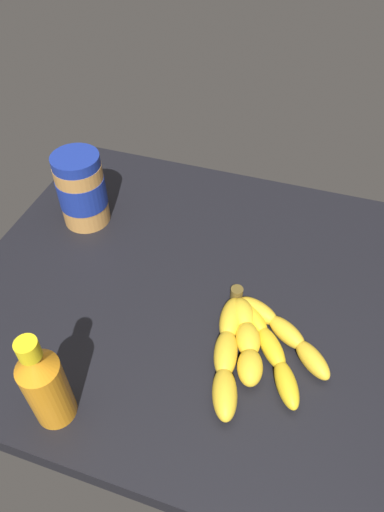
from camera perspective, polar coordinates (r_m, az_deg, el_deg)
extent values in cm
cube|color=black|center=(77.07, 2.39, -5.13)|extent=(80.82, 65.42, 3.70)
ellipsoid|color=yellow|center=(70.16, 4.94, -7.82)|extent=(3.96, 8.04, 3.39)
ellipsoid|color=yellow|center=(66.67, 4.25, -12.09)|extent=(4.79, 8.31, 3.39)
ellipsoid|color=yellow|center=(63.60, 4.13, -16.87)|extent=(5.57, 8.47, 3.39)
ellipsoid|color=yellow|center=(70.68, 6.34, -7.26)|extent=(5.88, 6.78, 3.61)
ellipsoid|color=yellow|center=(68.13, 7.04, -10.35)|extent=(5.40, 6.66, 3.61)
ellipsoid|color=yellow|center=(65.72, 7.29, -13.70)|extent=(4.83, 6.43, 3.61)
ellipsoid|color=yellow|center=(71.04, 7.52, -7.59)|extent=(7.36, 7.23, 2.81)
ellipsoid|color=yellow|center=(68.32, 9.93, -11.27)|extent=(6.71, 7.71, 2.81)
ellipsoid|color=yellow|center=(65.70, 11.79, -15.50)|extent=(5.88, 7.97, 2.81)
ellipsoid|color=yellow|center=(71.84, 8.33, -6.81)|extent=(7.55, 5.38, 2.89)
ellipsoid|color=yellow|center=(70.19, 11.80, -9.37)|extent=(7.41, 6.27, 2.89)
ellipsoid|color=yellow|center=(68.43, 14.90, -12.49)|extent=(7.01, 6.94, 2.89)
cylinder|color=brown|center=(72.89, 5.62, -4.90)|extent=(2.00, 2.00, 3.00)
cylinder|color=#BF8442|center=(86.43, -13.60, 7.63)|extent=(8.65, 8.65, 12.24)
cylinder|color=navy|center=(86.06, -13.67, 7.95)|extent=(8.82, 8.82, 5.51)
cylinder|color=navy|center=(82.34, -14.46, 11.48)|extent=(8.52, 8.52, 1.97)
cylinder|color=orange|center=(61.96, -17.66, -15.86)|extent=(5.30, 5.30, 11.15)
cone|color=orange|center=(56.18, -19.24, -12.48)|extent=(5.30, 5.30, 2.72)
cylinder|color=yellow|center=(54.05, -19.92, -11.00)|extent=(2.66, 2.66, 2.57)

